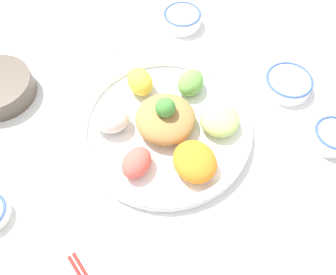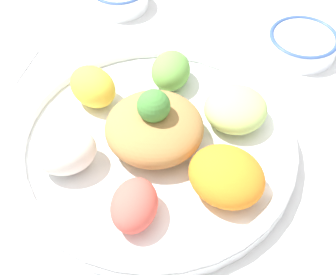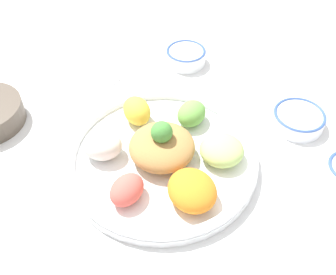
% 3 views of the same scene
% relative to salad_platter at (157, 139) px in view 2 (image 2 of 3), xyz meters
% --- Properties ---
extents(ground_plane, '(2.40, 2.40, 0.00)m').
position_rel_salad_platter_xyz_m(ground_plane, '(-0.02, -0.03, -0.03)').
color(ground_plane, white).
extents(salad_platter, '(0.40, 0.40, 0.11)m').
position_rel_salad_platter_xyz_m(salad_platter, '(0.00, 0.00, 0.00)').
color(salad_platter, white).
rests_on(salad_platter, ground_plane).
extents(sauce_bowl_red, '(0.12, 0.12, 0.04)m').
position_rel_salad_platter_xyz_m(sauce_bowl_red, '(-0.14, -0.30, -0.01)').
color(sauce_bowl_red, white).
rests_on(sauce_bowl_red, ground_plane).
extents(serving_spoon_main, '(0.04, 0.12, 0.01)m').
position_rel_salad_platter_xyz_m(serving_spoon_main, '(0.29, -0.11, -0.02)').
color(serving_spoon_main, silver).
rests_on(serving_spoon_main, ground_plane).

